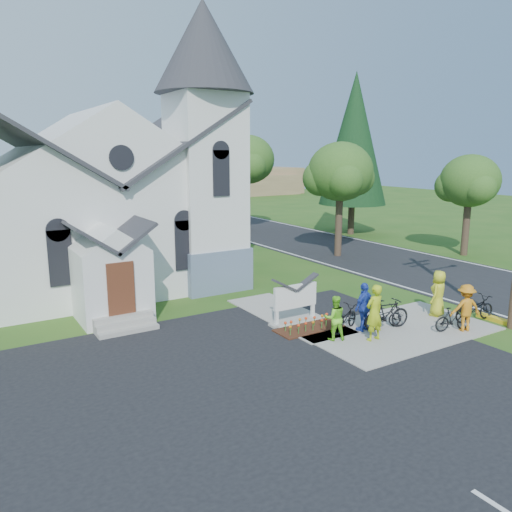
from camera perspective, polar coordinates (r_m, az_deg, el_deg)
ground at (r=17.84m, az=13.78°, el=-9.64°), size 120.00×120.00×0.00m
parking_lot at (r=12.53m, az=-3.52°, el=-18.98°), size 20.00×16.00×0.02m
road at (r=35.06m, az=7.97°, el=1.16°), size 8.00×90.00×0.02m
sidewalk at (r=19.18m, az=15.91°, el=-8.14°), size 7.00×4.00×0.05m
church at (r=24.92m, az=-16.53°, el=8.63°), size 12.35×12.00×13.00m
church_sign at (r=19.05m, az=4.51°, el=-4.67°), size 2.20×0.40×1.70m
flower_bed at (r=18.68m, az=6.10°, el=-8.25°), size 2.60×1.10×0.07m
tree_road_near at (r=31.24m, az=9.63°, el=9.42°), size 4.00×4.00×7.05m
tree_road_mid at (r=41.28m, az=-0.99°, el=10.92°), size 4.40×4.40×7.80m
tree_road_far at (r=33.78m, az=23.25°, el=7.83°), size 3.60×3.60×6.30m
conifer at (r=40.03m, az=11.16°, el=12.97°), size 5.20×5.20×12.40m
distant_hills at (r=69.71m, az=-18.94°, el=7.68°), size 61.00×10.00×5.60m
cyclist_0 at (r=17.63m, az=13.37°, el=-6.30°), size 0.74×0.50×1.98m
bike_0 at (r=18.47m, az=10.14°, el=-7.05°), size 1.84×1.25×0.91m
cyclist_1 at (r=17.46m, az=8.97°, el=-6.99°), size 0.94×0.85×1.57m
bike_1 at (r=18.91m, az=14.73°, el=-6.45°), size 1.96×0.83×1.14m
cyclist_2 at (r=18.51m, az=12.26°, el=-5.68°), size 1.12×0.65×1.79m
bike_2 at (r=19.16m, az=14.27°, el=-6.71°), size 1.63×0.95×0.81m
cyclist_3 at (r=19.60m, az=22.83°, el=-5.47°), size 1.27×1.01×1.72m
bike_3 at (r=19.53m, az=21.60°, el=-6.70°), size 1.56×0.79×0.90m
cyclist_4 at (r=20.96m, az=20.11°, el=-4.02°), size 1.03×0.84×1.83m
bike_4 at (r=20.95m, az=23.68°, el=-5.50°), size 1.96×0.90×0.99m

